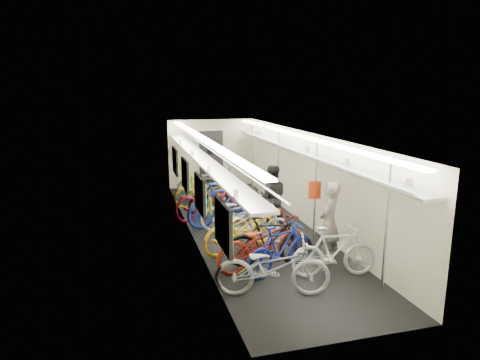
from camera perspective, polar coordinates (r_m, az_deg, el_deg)
train_car_shell at (r=11.00m, az=-1.34°, el=2.60°), size 10.00×10.00×10.00m
bicycle_0 at (r=7.42m, az=4.40°, el=-11.52°), size 2.07×1.17×1.03m
bicycle_1 at (r=8.24m, az=5.44°, el=-9.16°), size 1.73×1.03×1.00m
bicycle_2 at (r=8.44m, az=3.19°, el=-8.30°), size 2.18×1.20×1.09m
bicycle_3 at (r=8.54m, az=4.01°, el=-8.16°), size 1.82×0.80×1.05m
bicycle_4 at (r=9.36m, az=0.08°, el=-6.29°), size 2.11×1.45×1.05m
bicycle_5 at (r=9.81m, az=2.31°, el=-5.75°), size 1.63×0.97×0.94m
bicycle_6 at (r=10.51m, az=-0.10°, el=-4.35°), size 2.00×1.08×1.00m
bicycle_7 at (r=10.92m, az=-2.27°, el=-3.25°), size 2.01×0.88×1.17m
bicycle_8 at (r=11.65m, az=-4.15°, el=-2.40°), size 2.25×1.49×1.12m
bicycle_9 at (r=11.91m, az=-2.86°, el=-2.22°), size 1.80×0.69×1.05m
bicycle_10 at (r=12.69m, az=-4.44°, el=-1.39°), size 1.98×0.73×1.03m
bicycle_11 at (r=8.29m, az=12.47°, el=-9.31°), size 1.70×0.70×0.99m
bicycle_12 at (r=13.49m, az=-4.46°, el=-0.57°), size 2.06×1.41×1.02m
bicycle_14 at (r=13.93m, az=-3.53°, el=-0.15°), size 1.99×0.81×1.02m
passenger_near at (r=8.83m, az=11.80°, el=-5.58°), size 0.72×0.71×1.68m
passenger_mid at (r=10.60m, az=4.18°, el=-2.41°), size 0.93×0.80×1.65m
backpack at (r=9.62m, az=9.91°, el=-1.29°), size 0.29×0.21×0.38m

